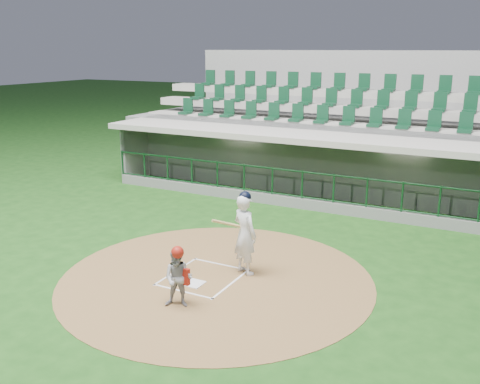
# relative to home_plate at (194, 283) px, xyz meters

# --- Properties ---
(ground) EXTENTS (120.00, 120.00, 0.00)m
(ground) POSITION_rel_home_plate_xyz_m (0.00, 0.70, -0.02)
(ground) COLOR #164112
(ground) RESTS_ON ground
(dirt_circle) EXTENTS (7.20, 7.20, 0.01)m
(dirt_circle) POSITION_rel_home_plate_xyz_m (0.30, 0.50, -0.02)
(dirt_circle) COLOR brown
(dirt_circle) RESTS_ON ground
(home_plate) EXTENTS (0.43, 0.43, 0.02)m
(home_plate) POSITION_rel_home_plate_xyz_m (0.00, 0.00, 0.00)
(home_plate) COLOR white
(home_plate) RESTS_ON dirt_circle
(batter_box_chalk) EXTENTS (1.55, 1.80, 0.01)m
(batter_box_chalk) POSITION_rel_home_plate_xyz_m (0.00, 0.40, -0.00)
(batter_box_chalk) COLOR silver
(batter_box_chalk) RESTS_ON ground
(dugout_structure) EXTENTS (16.40, 3.70, 3.00)m
(dugout_structure) POSITION_rel_home_plate_xyz_m (0.13, 8.50, 0.94)
(dugout_structure) COLOR slate
(dugout_structure) RESTS_ON ground
(seating_deck) EXTENTS (17.00, 6.72, 5.15)m
(seating_deck) POSITION_rel_home_plate_xyz_m (0.00, 11.61, 1.40)
(seating_deck) COLOR slate
(seating_deck) RESTS_ON ground
(batter) EXTENTS (0.95, 0.99, 2.00)m
(batter) POSITION_rel_home_plate_xyz_m (0.73, 1.09, 0.98)
(batter) COLOR white
(batter) RESTS_ON dirt_circle
(catcher) EXTENTS (0.72, 0.65, 1.31)m
(catcher) POSITION_rel_home_plate_xyz_m (0.31, -1.03, 0.63)
(catcher) COLOR #98989E
(catcher) RESTS_ON dirt_circle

